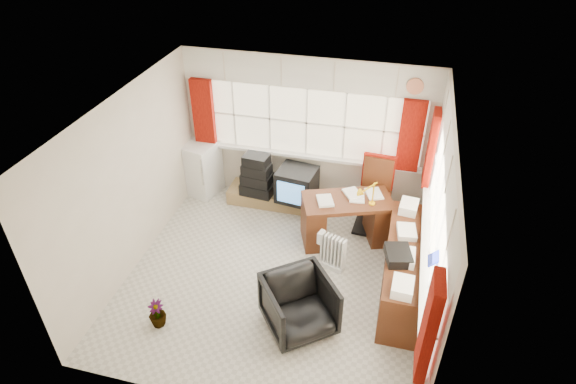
% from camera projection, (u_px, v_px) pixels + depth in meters
% --- Properties ---
extents(ground, '(4.00, 4.00, 0.00)m').
position_uv_depth(ground, '(274.00, 277.00, 6.77)').
color(ground, beige).
rests_on(ground, ground).
extents(room_walls, '(4.00, 4.00, 4.00)m').
position_uv_depth(room_walls, '(272.00, 189.00, 5.92)').
color(room_walls, beige).
rests_on(room_walls, ground).
extents(window_back, '(3.70, 0.12, 3.60)m').
position_uv_depth(window_back, '(306.00, 152.00, 7.79)').
color(window_back, '#F4E7C1').
rests_on(window_back, room_walls).
extents(window_right, '(0.12, 3.70, 3.60)m').
position_uv_depth(window_right, '(427.00, 248.00, 5.84)').
color(window_right, '#F4E7C1').
rests_on(window_right, room_walls).
extents(curtains, '(3.83, 3.83, 1.15)m').
position_uv_depth(curtains, '(357.00, 164.00, 6.50)').
color(curtains, '#9B1708').
rests_on(curtains, room_walls).
extents(overhead_cabinets, '(3.98, 3.98, 0.48)m').
position_uv_depth(overhead_cabinets, '(367.00, 108.00, 6.08)').
color(overhead_cabinets, silver).
rests_on(overhead_cabinets, room_walls).
extents(desk, '(1.44, 1.05, 0.78)m').
position_uv_depth(desk, '(346.00, 218.00, 7.21)').
color(desk, '#5A2A15').
rests_on(desk, ground).
extents(desk_lamp, '(0.17, 0.15, 0.39)m').
position_uv_depth(desk_lamp, '(374.00, 188.00, 6.78)').
color(desk_lamp, yellow).
rests_on(desk_lamp, desk).
extents(task_chair, '(0.53, 0.56, 1.20)m').
position_uv_depth(task_chair, '(375.00, 190.00, 7.42)').
color(task_chair, black).
rests_on(task_chair, ground).
extents(office_chair, '(1.11, 1.12, 0.73)m').
position_uv_depth(office_chair, '(299.00, 305.00, 5.85)').
color(office_chair, black).
rests_on(office_chair, ground).
extents(radiator, '(0.40, 0.26, 0.56)m').
position_uv_depth(radiator, '(333.00, 255.00, 6.80)').
color(radiator, white).
rests_on(radiator, ground).
extents(credenza, '(0.50, 2.00, 0.85)m').
position_uv_depth(credenza, '(404.00, 268.00, 6.36)').
color(credenza, '#5A2A15').
rests_on(credenza, ground).
extents(file_tray, '(0.38, 0.45, 0.13)m').
position_uv_depth(file_tray, '(398.00, 255.00, 5.93)').
color(file_tray, black).
rests_on(file_tray, credenza).
extents(tv_bench, '(1.40, 0.50, 0.25)m').
position_uv_depth(tv_bench, '(270.00, 196.00, 8.18)').
color(tv_bench, '#9F7D4F').
rests_on(tv_bench, ground).
extents(crt_tv, '(0.66, 0.63, 0.54)m').
position_uv_depth(crt_tv, '(297.00, 185.00, 7.76)').
color(crt_tv, black).
rests_on(crt_tv, tv_bench).
extents(hifi_stack, '(0.56, 0.39, 0.73)m').
position_uv_depth(hifi_stack, '(257.00, 177.00, 7.85)').
color(hifi_stack, black).
rests_on(hifi_stack, tv_bench).
extents(mini_fridge, '(0.67, 0.68, 0.94)m').
position_uv_depth(mini_fridge, '(201.00, 168.00, 8.28)').
color(mini_fridge, white).
rests_on(mini_fridge, ground).
extents(spray_bottle_a, '(0.14, 0.14, 0.28)m').
position_uv_depth(spray_bottle_a, '(282.00, 203.00, 7.98)').
color(spray_bottle_a, white).
rests_on(spray_bottle_a, ground).
extents(spray_bottle_b, '(0.11, 0.12, 0.21)m').
position_uv_depth(spray_bottle_b, '(296.00, 207.00, 7.96)').
color(spray_bottle_b, '#81C1BB').
rests_on(spray_bottle_b, ground).
extents(flower_vase, '(0.26, 0.26, 0.39)m').
position_uv_depth(flower_vase, '(157.00, 313.00, 5.96)').
color(flower_vase, black).
rests_on(flower_vase, ground).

